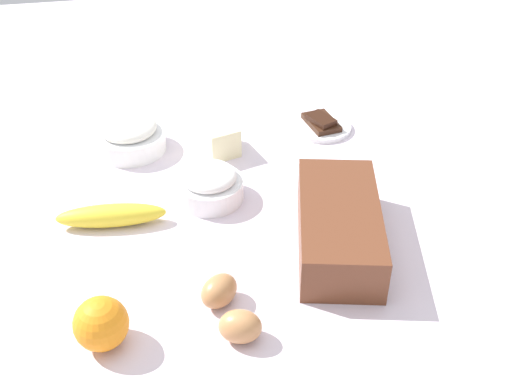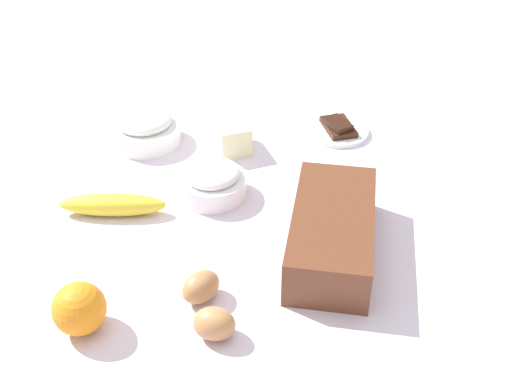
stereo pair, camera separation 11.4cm
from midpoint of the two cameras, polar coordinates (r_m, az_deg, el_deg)
name	(u,v)px [view 2 (the right image)]	position (r m, az deg, el deg)	size (l,w,h in m)	color
ground_plane	(256,214)	(1.17, 2.79, -2.09)	(2.40, 2.40, 0.02)	silver
loaf_pan	(332,231)	(1.06, 9.80, -3.54)	(0.30, 0.19, 0.08)	brown
flour_bowl	(145,128)	(1.35, -7.41, 5.54)	(0.15, 0.15, 0.07)	white
sugar_bowl	(212,181)	(1.18, -1.12, 0.88)	(0.13, 0.13, 0.07)	white
banana	(113,205)	(1.16, -9.82, -1.21)	(0.19, 0.04, 0.04)	yellow
orange_fruit	(79,309)	(0.95, -11.99, -10.18)	(0.08, 0.08, 0.08)	orange
butter_block	(230,136)	(1.32, 0.20, 4.92)	(0.09, 0.06, 0.06)	#F4EDB2
egg_near_butter	(214,324)	(0.93, -0.14, -11.70)	(0.05, 0.05, 0.06)	#BB7F4C
egg_beside_bowl	(201,287)	(0.98, -1.54, -8.50)	(0.05, 0.05, 0.06)	#B27848
chocolate_plate	(338,129)	(1.40, 9.57, 5.39)	(0.13, 0.13, 0.03)	white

